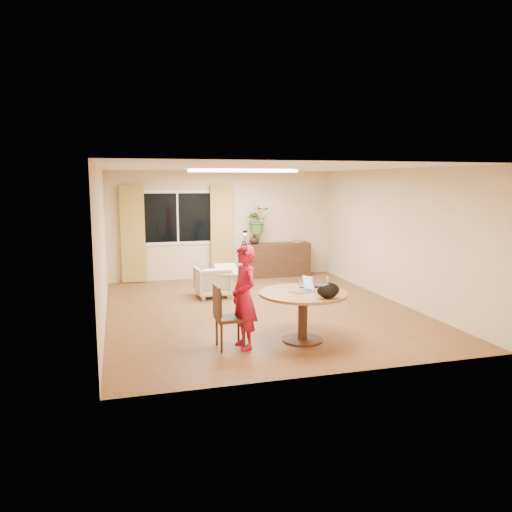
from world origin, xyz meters
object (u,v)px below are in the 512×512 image
Objects in this scene: dining_chair at (230,316)px; armchair at (212,281)px; child at (244,297)px; sideboard at (277,260)px; dining_table at (303,303)px.

dining_chair is 3.23m from armchair.
dining_chair is at bearing -114.51° from child.
dining_chair reaches higher than sideboard.
dining_table is 1.89× the size of armchair.
dining_table is 5.08m from sideboard.
dining_chair reaches higher than armchair.
child is (0.19, -0.05, 0.28)m from dining_chair.
child is 2.13× the size of armchair.
sideboard is (2.31, 4.94, -0.04)m from dining_chair.
sideboard is (1.20, 4.93, -0.17)m from dining_table.
sideboard is at bearing -142.08° from armchair.
armchair is at bearing 83.07° from dining_chair.
dining_table is at bearing 99.74° from armchair.
dining_table is 1.12m from dining_chair.
child is at bearing -176.26° from dining_table.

